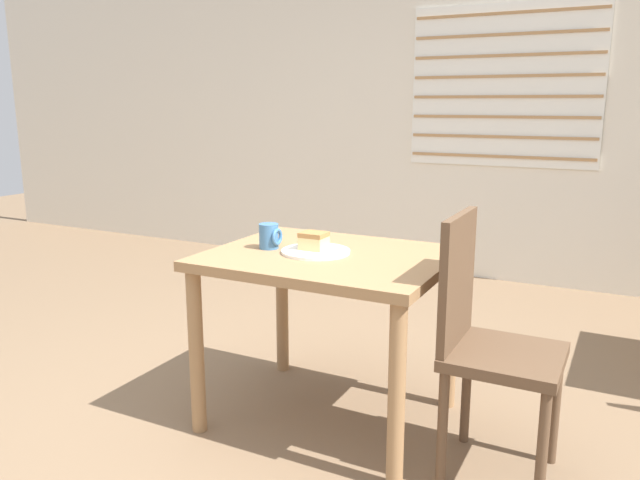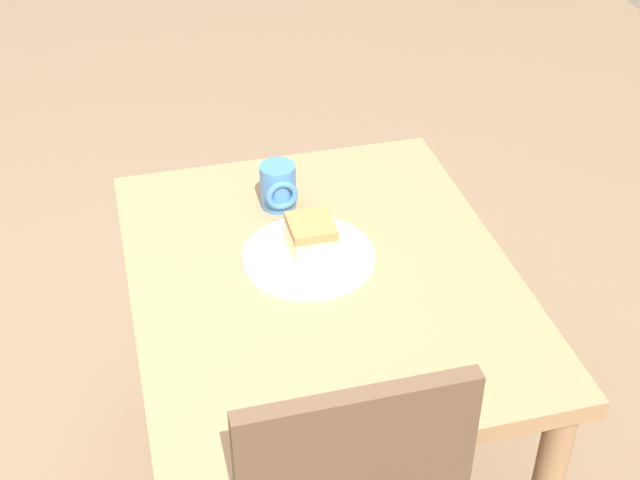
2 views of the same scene
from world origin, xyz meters
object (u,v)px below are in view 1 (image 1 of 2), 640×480
(cake_slice, at_px, (314,241))
(coffee_mug, at_px, (270,236))
(chair_near_window, at_px, (486,337))
(dining_table_near, at_px, (329,280))
(plate, at_px, (315,251))

(cake_slice, height_order, coffee_mug, coffee_mug)
(chair_near_window, relative_size, cake_slice, 9.21)
(cake_slice, bearing_deg, dining_table_near, 5.20)
(chair_near_window, height_order, plate, chair_near_window)
(coffee_mug, bearing_deg, plate, 5.03)
(dining_table_near, distance_m, chair_near_window, 0.67)
(plate, distance_m, cake_slice, 0.04)
(chair_near_window, xyz_separation_m, plate, (-0.71, 0.07, 0.22))
(plate, relative_size, coffee_mug, 2.68)
(dining_table_near, height_order, coffee_mug, coffee_mug)
(cake_slice, relative_size, coffee_mug, 0.98)
(dining_table_near, bearing_deg, cake_slice, -174.80)
(plate, xyz_separation_m, cake_slice, (-0.01, 0.01, 0.04))
(dining_table_near, distance_m, coffee_mug, 0.31)
(chair_near_window, bearing_deg, plate, 84.02)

